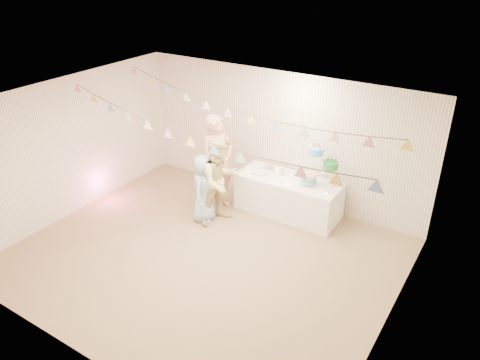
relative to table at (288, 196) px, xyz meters
The scene contains 23 objects.
floor 2.12m from the table, 104.16° to the right, with size 6.00×6.00×0.00m, color olive.
ceiling 3.05m from the table, 104.16° to the right, with size 6.00×6.00×0.00m, color white.
back_wall 1.17m from the table, 136.76° to the left, with size 6.00×6.00×0.00m, color white.
front_wall 4.64m from the table, 96.43° to the right, with size 6.00×6.00×0.00m, color white.
left_wall 4.16m from the table, 150.07° to the right, with size 5.00×5.00×0.00m, color white.
right_wall 3.34m from the table, 39.06° to the right, with size 5.00×5.00×0.00m, color white.
table is the anchor object (origin of this frame).
cake_stand 0.94m from the table, ahead, with size 0.68×0.40×0.76m, color silver, non-canonical shape.
cake_bottom 0.62m from the table, ahead, with size 0.31×0.31×0.15m, color #26B2B3, non-canonical shape.
cake_middle 1.05m from the table, 10.86° to the left, with size 0.27×0.27×0.22m, color #1C802C, non-canonical shape.
cake_top_tier 1.12m from the table, ahead, with size 0.25×0.25×0.19m, color #50B4FE, non-canonical shape.
platter 0.71m from the table, behind, with size 0.33×0.33×0.02m, color white.
posy 0.50m from the table, 164.22° to the left, with size 0.15×0.15×0.18m, color white, non-canonical shape.
person_adult_a 1.48m from the table, 157.20° to the right, with size 0.70×0.46×1.91m, color tan.
person_adult_b 1.39m from the table, 135.96° to the right, with size 0.81×0.63×1.66m, color beige.
person_child 1.63m from the table, 139.65° to the right, with size 0.64×0.42×1.31m, color #99BCD9.
bunting_back 2.24m from the table, 118.98° to the right, with size 5.60×1.10×0.40m, color pink, non-canonical shape.
bunting_front 3.00m from the table, 102.93° to the right, with size 5.60×0.90×0.36m, color #72A5E5, non-canonical shape.
tealight_0 0.90m from the table, 169.38° to the right, with size 0.04×0.04×0.03m, color #FFD88C.
tealight_1 0.55m from the table, 152.78° to the left, with size 0.04×0.04×0.03m, color #FFD88C.
tealight_2 0.45m from the table, 65.56° to the right, with size 0.04×0.04×0.03m, color #FFD88C.
tealight_3 0.56m from the table, 32.15° to the left, with size 0.04×0.04×0.03m, color #FFD88C.
tealight_4 0.92m from the table, 12.38° to the right, with size 0.04×0.04×0.03m, color #FFD88C.
Camera 1 is at (3.93, -5.04, 4.67)m, focal length 35.00 mm.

